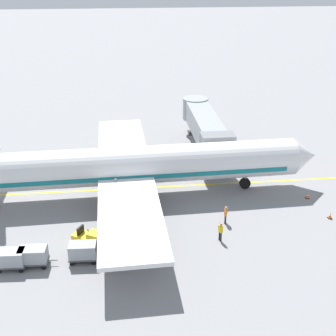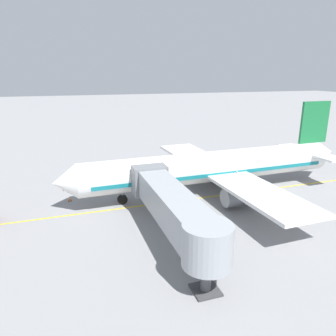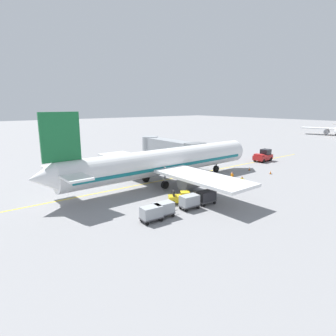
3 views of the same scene
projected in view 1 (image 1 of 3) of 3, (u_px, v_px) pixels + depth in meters
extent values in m
plane|color=gray|center=(130.00, 188.00, 45.38)|extent=(400.00, 400.00, 0.00)
cube|color=gold|center=(130.00, 188.00, 45.38)|extent=(0.24, 80.00, 0.01)
cylinder|color=white|center=(135.00, 165.00, 42.74)|extent=(4.51, 32.08, 3.70)
cube|color=#14707A|center=(135.00, 169.00, 42.93)|extent=(4.48, 29.53, 0.44)
cone|color=white|center=(304.00, 156.00, 44.85)|extent=(3.69, 2.49, 3.63)
cube|color=black|center=(288.00, 151.00, 44.35)|extent=(2.80, 1.17, 0.60)
cube|color=white|center=(125.00, 172.00, 42.89)|extent=(30.12, 5.96, 0.36)
cylinder|color=gray|center=(131.00, 160.00, 48.45)|extent=(2.08, 3.25, 2.00)
cylinder|color=gray|center=(138.00, 211.00, 38.58)|extent=(2.08, 3.25, 2.00)
cylinder|color=black|center=(245.00, 183.00, 45.27)|extent=(0.48, 1.11, 1.10)
cylinder|color=gray|center=(246.00, 170.00, 44.61)|extent=(0.24, 0.24, 2.00)
cylinder|color=black|center=(115.00, 181.00, 45.71)|extent=(0.48, 1.11, 1.10)
cylinder|color=gray|center=(115.00, 168.00, 45.06)|extent=(0.24, 0.24, 2.00)
cylinder|color=black|center=(117.00, 203.00, 41.58)|extent=(0.48, 1.11, 1.10)
cylinder|color=gray|center=(116.00, 188.00, 40.93)|extent=(0.24, 0.24, 2.00)
cube|color=#93999E|center=(206.00, 127.00, 52.13)|extent=(14.57, 2.80, 2.60)
cube|color=slate|center=(217.00, 148.00, 46.29)|extent=(2.00, 3.50, 2.99)
cylinder|color=#93999E|center=(195.00, 109.00, 58.69)|extent=(3.36, 3.36, 2.86)
cylinder|color=#4C4C51|center=(195.00, 125.00, 59.70)|extent=(0.70, 0.70, 2.19)
cube|color=#38383A|center=(195.00, 132.00, 60.13)|extent=(1.80, 1.80, 0.16)
cube|color=gold|center=(88.00, 239.00, 36.00)|extent=(2.30, 2.76, 0.70)
cube|color=gold|center=(95.00, 235.00, 35.50)|extent=(1.41, 1.42, 0.44)
cube|color=black|center=(80.00, 230.00, 35.97)|extent=(0.80, 0.56, 0.64)
cylinder|color=black|center=(89.00, 232.00, 35.68)|extent=(0.20, 0.27, 0.54)
cylinder|color=black|center=(101.00, 241.00, 36.27)|extent=(0.46, 0.58, 0.56)
cylinder|color=black|center=(94.00, 248.00, 35.38)|extent=(0.46, 0.58, 0.56)
cylinder|color=black|center=(83.00, 237.00, 36.92)|extent=(0.46, 0.58, 0.56)
cylinder|color=black|center=(76.00, 243.00, 36.03)|extent=(0.46, 0.58, 0.56)
cube|color=#4C4C51|center=(117.00, 254.00, 34.42)|extent=(1.42, 2.27, 0.12)
cube|color=#2D2D33|center=(117.00, 248.00, 34.16)|extent=(1.35, 2.15, 1.10)
cylinder|color=#4C4C51|center=(136.00, 254.00, 34.50)|extent=(0.11, 0.70, 0.07)
cylinder|color=black|center=(128.00, 252.00, 35.06)|extent=(0.14, 0.37, 0.36)
cylinder|color=black|center=(128.00, 261.00, 34.06)|extent=(0.14, 0.37, 0.36)
cylinder|color=black|center=(107.00, 253.00, 34.98)|extent=(0.14, 0.37, 0.36)
cylinder|color=black|center=(106.00, 262.00, 33.98)|extent=(0.14, 0.37, 0.36)
cube|color=#4C4C51|center=(83.00, 256.00, 34.19)|extent=(1.42, 2.27, 0.12)
cube|color=#999EA3|center=(83.00, 250.00, 33.93)|extent=(1.35, 2.15, 1.10)
cylinder|color=#4C4C51|center=(102.00, 256.00, 34.27)|extent=(0.11, 0.70, 0.07)
cylinder|color=black|center=(95.00, 254.00, 34.84)|extent=(0.14, 0.37, 0.36)
cylinder|color=black|center=(94.00, 263.00, 33.84)|extent=(0.14, 0.37, 0.36)
cylinder|color=black|center=(74.00, 255.00, 34.75)|extent=(0.14, 0.37, 0.36)
cylinder|color=black|center=(72.00, 264.00, 33.75)|extent=(0.14, 0.37, 0.36)
cube|color=#4C4C51|center=(34.00, 261.00, 33.69)|extent=(1.42, 2.27, 0.12)
cube|color=#999EA3|center=(33.00, 254.00, 33.43)|extent=(1.35, 2.15, 1.10)
cylinder|color=#4C4C51|center=(53.00, 260.00, 33.77)|extent=(0.11, 0.70, 0.07)
cylinder|color=black|center=(47.00, 259.00, 34.33)|extent=(0.14, 0.37, 0.36)
cylinder|color=black|center=(44.00, 267.00, 33.33)|extent=(0.14, 0.37, 0.36)
cylinder|color=black|center=(25.00, 259.00, 34.25)|extent=(0.14, 0.37, 0.36)
cylinder|color=black|center=(22.00, 268.00, 33.25)|extent=(0.14, 0.37, 0.36)
cube|color=#4C4C51|center=(11.00, 264.00, 33.35)|extent=(1.42, 2.27, 0.12)
cube|color=#999EA3|center=(10.00, 257.00, 33.10)|extent=(1.35, 2.15, 1.10)
cylinder|color=#4C4C51|center=(31.00, 263.00, 33.43)|extent=(0.11, 0.70, 0.07)
cylinder|color=black|center=(25.00, 261.00, 34.00)|extent=(0.14, 0.37, 0.36)
cylinder|color=black|center=(21.00, 271.00, 33.00)|extent=(0.14, 0.37, 0.36)
cylinder|color=black|center=(3.00, 262.00, 33.91)|extent=(0.14, 0.37, 0.36)
cylinder|color=#232328|center=(225.00, 218.00, 39.26)|extent=(0.15, 0.15, 0.85)
cylinder|color=#232328|center=(225.00, 220.00, 39.08)|extent=(0.15, 0.15, 0.85)
cube|color=orange|center=(226.00, 212.00, 38.86)|extent=(0.44, 0.35, 0.60)
cylinder|color=orange|center=(226.00, 211.00, 39.11)|extent=(0.24, 0.16, 0.57)
cylinder|color=orange|center=(225.00, 214.00, 38.66)|extent=(0.24, 0.16, 0.57)
sphere|color=beige|center=(226.00, 208.00, 38.68)|extent=(0.22, 0.22, 0.22)
cube|color=red|center=(226.00, 208.00, 38.67)|extent=(0.28, 0.16, 0.10)
cylinder|color=#232328|center=(221.00, 237.00, 36.64)|extent=(0.15, 0.15, 0.85)
cylinder|color=#232328|center=(220.00, 236.00, 36.80)|extent=(0.15, 0.15, 0.85)
cube|color=yellow|center=(221.00, 229.00, 36.41)|extent=(0.44, 0.37, 0.60)
cylinder|color=yellow|center=(222.00, 231.00, 36.24)|extent=(0.24, 0.17, 0.57)
cylinder|color=yellow|center=(219.00, 228.00, 36.63)|extent=(0.24, 0.17, 0.57)
sphere|color=tan|center=(221.00, 224.00, 36.23)|extent=(0.22, 0.22, 0.22)
cube|color=red|center=(221.00, 224.00, 36.22)|extent=(0.27, 0.18, 0.10)
cube|color=black|center=(307.00, 198.00, 43.51)|extent=(0.36, 0.36, 0.04)
cone|color=orange|center=(308.00, 195.00, 43.39)|extent=(0.30, 0.30, 0.55)
cylinder|color=white|center=(308.00, 195.00, 43.38)|extent=(0.21, 0.21, 0.06)
cube|color=black|center=(330.00, 218.00, 40.08)|extent=(0.36, 0.36, 0.04)
cone|color=orange|center=(330.00, 215.00, 39.96)|extent=(0.30, 0.30, 0.55)
cylinder|color=white|center=(330.00, 215.00, 39.95)|extent=(0.21, 0.21, 0.06)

